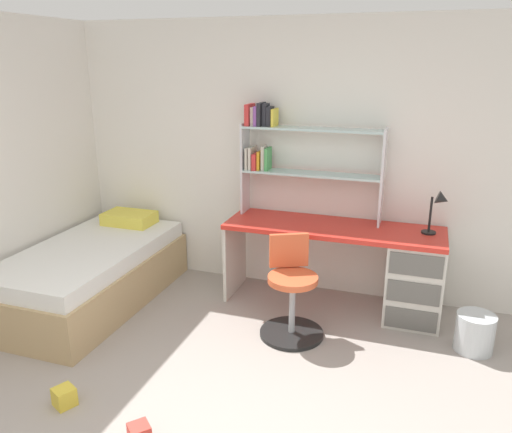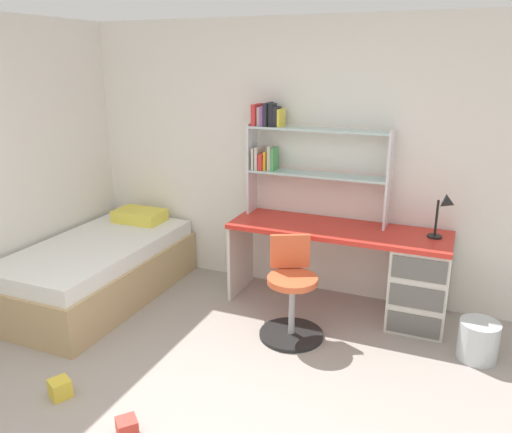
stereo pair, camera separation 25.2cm
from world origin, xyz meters
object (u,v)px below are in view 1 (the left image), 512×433
object	(u,v)px
swivel_chair	(292,297)
desk	(390,268)
desk_lamp	(439,206)
bed_platform	(91,274)
waste_bin	(475,333)
toy_block_yellow_2	(64,397)
bookshelf_hutch	(291,150)

from	to	relation	value
swivel_chair	desk	bearing A→B (deg)	40.07
desk_lamp	bed_platform	bearing A→B (deg)	-167.34
bed_platform	waste_bin	size ratio (longest dim) A/B	6.30
waste_bin	toy_block_yellow_2	distance (m)	3.00
waste_bin	bookshelf_hutch	bearing A→B (deg)	160.66
desk	toy_block_yellow_2	world-z (taller)	desk
swivel_chair	toy_block_yellow_2	xyz separation A→B (m)	(-1.16, -1.35, -0.26)
desk	bed_platform	size ratio (longest dim) A/B	1.00
bookshelf_hutch	bed_platform	size ratio (longest dim) A/B	0.68
bookshelf_hutch	toy_block_yellow_2	size ratio (longest dim) A/B	10.21
toy_block_yellow_2	waste_bin	bearing A→B (deg)	31.37
bed_platform	toy_block_yellow_2	size ratio (longest dim) A/B	15.10
bookshelf_hutch	waste_bin	bearing A→B (deg)	-19.34
desk_lamp	swivel_chair	world-z (taller)	desk_lamp
bed_platform	waste_bin	xyz separation A→B (m)	(3.29, 0.24, -0.12)
desk_lamp	waste_bin	distance (m)	1.02
desk_lamp	swivel_chair	size ratio (longest dim) A/B	0.47
desk	bookshelf_hutch	distance (m)	1.36
toy_block_yellow_2	desk_lamp	bearing A→B (deg)	41.84
swivel_chair	waste_bin	bearing A→B (deg)	8.45
bed_platform	desk_lamp	bearing A→B (deg)	12.66
desk	toy_block_yellow_2	distance (m)	2.73
desk	toy_block_yellow_2	xyz separation A→B (m)	(-1.87, -1.95, -0.37)
swivel_chair	toy_block_yellow_2	world-z (taller)	swivel_chair
desk	bookshelf_hutch	size ratio (longest dim) A/B	1.48
swivel_chair	waste_bin	xyz separation A→B (m)	(1.40, 0.21, -0.17)
bookshelf_hutch	waste_bin	xyz separation A→B (m)	(1.64, -0.58, -1.22)
desk_lamp	swivel_chair	xyz separation A→B (m)	(-1.06, -0.63, -0.69)
desk_lamp	swivel_chair	bearing A→B (deg)	-149.13
desk_lamp	toy_block_yellow_2	distance (m)	3.12
swivel_chair	bed_platform	bearing A→B (deg)	-179.10
bed_platform	bookshelf_hutch	bearing A→B (deg)	26.19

